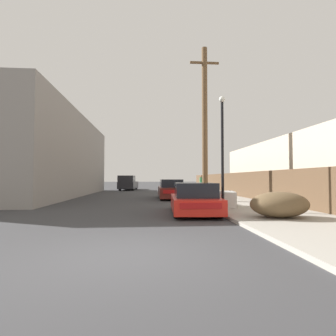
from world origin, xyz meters
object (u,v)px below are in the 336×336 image
car_parked_mid (171,190)px  brush_pile (279,205)px  street_lamp (222,144)px  discarded_fridge (228,199)px  parked_sports_car_red (194,200)px  pickup_truck (128,183)px  pedestrian (201,183)px  utility_pole (205,122)px

car_parked_mid → brush_pile: car_parked_mid is taller
street_lamp → discarded_fridge: bearing=63.9°
discarded_fridge → street_lamp: 2.79m
street_lamp → brush_pile: size_ratio=2.41×
parked_sports_car_red → pickup_truck: size_ratio=0.71×
pedestrian → utility_pole: bearing=-100.4°
discarded_fridge → car_parked_mid: 7.05m
parked_sports_car_red → car_parked_mid: 8.18m
pedestrian → pickup_truck: bearing=137.5°
discarded_fridge → car_parked_mid: car_parked_mid is taller
car_parked_mid → parked_sports_car_red: bearing=-87.5°
street_lamp → brush_pile: street_lamp is taller
discarded_fridge → brush_pile: (0.75, -3.47, 0.08)m
parked_sports_car_red → pedestrian: bearing=80.8°
pickup_truck → street_lamp: (5.70, -22.10, 2.06)m
car_parked_mid → street_lamp: street_lamp is taller
discarded_fridge → street_lamp: size_ratio=0.34×
utility_pole → street_lamp: (-0.26, -4.65, -1.97)m
parked_sports_car_red → utility_pole: utility_pole is taller
discarded_fridge → utility_pole: utility_pole is taller
parked_sports_car_red → street_lamp: 2.73m
discarded_fridge → pickup_truck: (-6.27, 20.95, 0.42)m
pickup_truck → utility_pole: bearing=112.8°
car_parked_mid → utility_pole: 5.66m
discarded_fridge → car_parked_mid: (-2.12, 6.72, 0.17)m
parked_sports_car_red → pedestrian: pedestrian is taller
discarded_fridge → brush_pile: bearing=-67.2°
parked_sports_car_red → car_parked_mid: size_ratio=0.88×
car_parked_mid → brush_pile: 10.59m
discarded_fridge → brush_pile: size_ratio=0.81×
pickup_truck → street_lamp: street_lamp is taller
pickup_truck → brush_pile: size_ratio=2.85×
car_parked_mid → utility_pole: (1.81, -3.23, 4.28)m
pickup_truck → brush_pile: (7.02, -24.42, -0.34)m
parked_sports_car_red → street_lamp: bearing=16.6°
street_lamp → pedestrian: size_ratio=2.95×
parked_sports_car_red → pedestrian: size_ratio=2.48×
parked_sports_car_red → car_parked_mid: (-0.26, 8.18, 0.07)m
parked_sports_car_red → pedestrian: (3.43, 15.22, 0.39)m
parked_sports_car_red → street_lamp: street_lamp is taller
car_parked_mid → pedestrian: size_ratio=2.81×
car_parked_mid → street_lamp: size_ratio=0.96×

